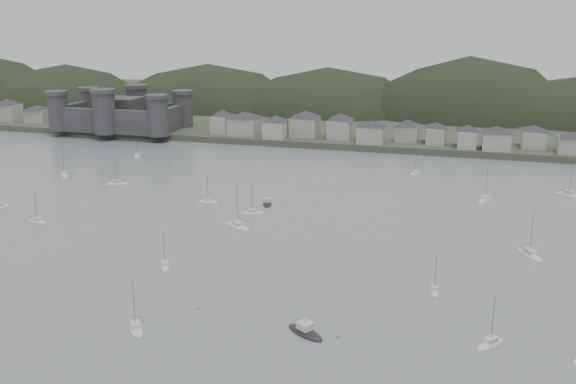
% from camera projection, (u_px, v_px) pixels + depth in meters
% --- Properties ---
extents(ground, '(900.00, 900.00, 0.00)m').
position_uv_depth(ground, '(186.00, 314.00, 128.79)').
color(ground, slate).
rests_on(ground, ground).
extents(far_shore_land, '(900.00, 250.00, 3.00)m').
position_uv_depth(far_shore_land, '(384.00, 110.00, 401.29)').
color(far_shore_land, '#383D2D').
rests_on(far_shore_land, ground).
extents(forested_ridge, '(851.55, 103.94, 102.57)m').
position_uv_depth(forested_ridge, '(386.00, 137.00, 379.73)').
color(forested_ridge, black).
rests_on(forested_ridge, ground).
extents(castle, '(66.00, 43.00, 20.00)m').
position_uv_depth(castle, '(122.00, 113.00, 324.49)').
color(castle, '#343437').
rests_on(castle, far_shore_land).
extents(waterfront_town, '(451.48, 28.46, 12.92)m').
position_uv_depth(waterfront_town, '(463.00, 133.00, 282.46)').
color(waterfront_town, gray).
rests_on(waterfront_town, far_shore_land).
extents(moored_fleet, '(209.77, 150.80, 13.67)m').
position_uv_depth(moored_fleet, '(232.00, 221.00, 187.04)').
color(moored_fleet, silver).
rests_on(moored_fleet, ground).
extents(motor_launch_near, '(9.32, 7.59, 4.13)m').
position_uv_depth(motor_launch_near, '(305.00, 332.00, 120.88)').
color(motor_launch_near, black).
rests_on(motor_launch_near, ground).
extents(motor_launch_far, '(4.96, 8.28, 3.87)m').
position_uv_depth(motor_launch_far, '(267.00, 204.00, 204.38)').
color(motor_launch_far, black).
rests_on(motor_launch_far, ground).
extents(mooring_buoys, '(151.57, 113.92, 0.70)m').
position_uv_depth(mooring_buoys, '(358.00, 234.00, 176.02)').
color(mooring_buoys, '#B6733C').
rests_on(mooring_buoys, ground).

